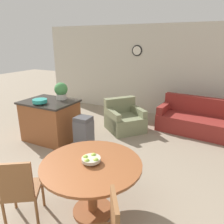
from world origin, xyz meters
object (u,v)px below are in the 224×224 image
fruit_bowl (91,159)px  teal_bowl (40,101)px  armchair (124,120)px  trash_bin (84,133)px  couch (202,122)px  dining_chair_near_left (20,188)px  kitchen_island (51,120)px  potted_plant (61,91)px  dining_table (92,175)px

fruit_bowl → teal_bowl: bearing=148.6°
armchair → trash_bin: bearing=-153.1°
teal_bowl → couch: teal_bowl is taller
dining_chair_near_left → armchair: dining_chair_near_left is taller
kitchen_island → potted_plant: bearing=57.4°
potted_plant → dining_table: bearing=-42.8°
teal_bowl → trash_bin: size_ratio=0.42×
dining_table → armchair: bearing=105.9°
fruit_bowl → teal_bowl: 2.49m
armchair → couch: bearing=-29.7°
couch → trash_bin: bearing=-130.6°
dining_chair_near_left → potted_plant: bearing=84.6°
trash_bin → couch: bearing=44.0°
dining_table → trash_bin: dining_table is taller
dining_table → fruit_bowl: (-0.00, -0.00, 0.22)m
potted_plant → trash_bin: potted_plant is taller
teal_bowl → dining_table: bearing=-31.4°
dining_table → fruit_bowl: size_ratio=5.36×
kitchen_island → armchair: (1.30, 1.30, -0.19)m
dining_table → couch: 3.69m
teal_bowl → trash_bin: (0.99, 0.17, -0.63)m
dining_chair_near_left → kitchen_island: kitchen_island is taller
potted_plant → teal_bowl: bearing=-108.5°
kitchen_island → teal_bowl: 0.58m
dining_chair_near_left → armchair: (-0.12, 3.40, -0.23)m
kitchen_island → dining_table: bearing=-36.3°
kitchen_island → couch: kitchen_island is taller
trash_bin → armchair: 1.43m
teal_bowl → couch: 3.92m
fruit_bowl → armchair: bearing=105.8°
teal_bowl → couch: (3.13, 2.24, -0.70)m
teal_bowl → armchair: teal_bowl is taller
dining_chair_near_left → kitchen_island: size_ratio=0.79×
fruit_bowl → trash_bin: bearing=127.5°
dining_table → kitchen_island: kitchen_island is taller
fruit_bowl → potted_plant: size_ratio=0.62×
dining_table → couch: couch is taller
dining_table → dining_chair_near_left: size_ratio=1.39×
fruit_bowl → dining_chair_near_left: bearing=-141.5°
teal_bowl → trash_bin: bearing=9.8°
fruit_bowl → couch: size_ratio=0.11×
kitchen_island → trash_bin: 0.99m
trash_bin → couch: couch is taller
potted_plant → dining_chair_near_left: bearing=-61.8°
kitchen_island → armchair: 1.85m
dining_chair_near_left → fruit_bowl: size_ratio=3.85×
dining_chair_near_left → teal_bowl: (-1.43, 1.84, 0.48)m
dining_chair_near_left → armchair: size_ratio=0.77×
dining_chair_near_left → couch: dining_chair_near_left is taller
dining_table → potted_plant: (-1.95, 1.80, 0.55)m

